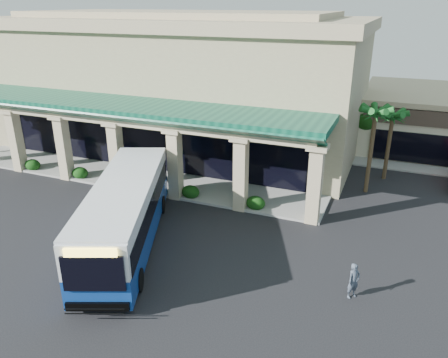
% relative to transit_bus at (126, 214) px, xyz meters
% --- Properties ---
extents(ground, '(110.00, 110.00, 0.00)m').
position_rel_transit_bus_xyz_m(ground, '(2.62, 1.00, -1.75)').
color(ground, black).
extents(main_building, '(30.80, 14.80, 11.35)m').
position_rel_transit_bus_xyz_m(main_building, '(-5.38, 17.00, 3.92)').
color(main_building, tan).
rests_on(main_building, ground).
extents(arcade, '(30.00, 6.20, 5.70)m').
position_rel_transit_bus_xyz_m(arcade, '(-5.38, 7.80, 1.10)').
color(arcade, '#0B4634').
rests_on(arcade, ground).
extents(palm_0, '(2.40, 2.40, 6.60)m').
position_rel_transit_bus_xyz_m(palm_0, '(11.12, 12.00, 1.55)').
color(palm_0, '#154F1B').
rests_on(palm_0, ground).
extents(palm_1, '(2.40, 2.40, 5.80)m').
position_rel_transit_bus_xyz_m(palm_1, '(12.12, 15.00, 1.15)').
color(palm_1, '#154F1B').
rests_on(palm_1, ground).
extents(broadleaf_tree, '(2.60, 2.60, 4.81)m').
position_rel_transit_bus_xyz_m(broadleaf_tree, '(10.12, 20.00, 0.65)').
color(broadleaf_tree, '#0F340B').
rests_on(broadleaf_tree, ground).
extents(transit_bus, '(7.45, 12.72, 3.50)m').
position_rel_transit_bus_xyz_m(transit_bus, '(0.00, 0.00, 0.00)').
color(transit_bus, '#123E96').
rests_on(transit_bus, ground).
extents(pedestrian, '(0.69, 0.72, 1.66)m').
position_rel_transit_bus_xyz_m(pedestrian, '(11.70, -0.16, -0.92)').
color(pedestrian, '#404B5A').
rests_on(pedestrian, ground).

